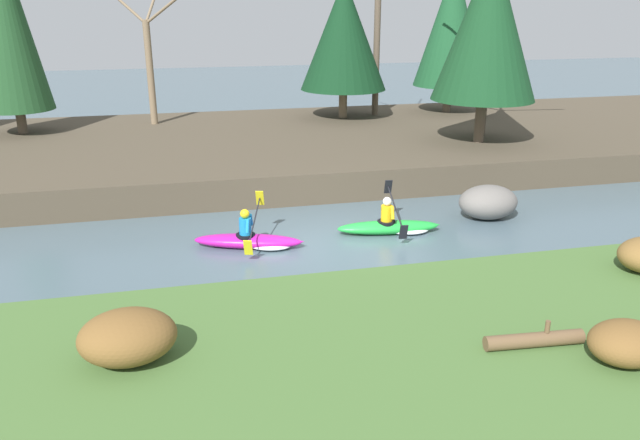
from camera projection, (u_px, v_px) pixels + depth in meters
ground_plane at (334, 244)px, 15.80m from camera, size 90.00×90.00×0.00m
riverbank_near at (429, 365)px, 9.98m from camera, size 44.00×6.36×0.65m
riverbank_far at (275, 147)px, 24.01m from camera, size 44.00×11.87×0.95m
conifer_tree_left at (4, 10)px, 22.62m from camera, size 2.63×2.63×8.14m
conifer_tree_mid_left at (344, 35)px, 26.23m from camera, size 3.67×3.67×5.79m
conifer_tree_centre at (488, 24)px, 21.36m from camera, size 3.65×3.65×6.69m
conifer_tree_mid_right at (452, 24)px, 27.47m from camera, size 3.18×3.18×6.54m
bare_tree_upstream at (150, 60)px, 25.20m from camera, size 3.06×3.02×5.50m
bare_tree_mid_upstream at (377, 30)px, 26.92m from camera, size 4.23×4.18×7.73m
bare_tree_mid_downstream at (489, 38)px, 22.78m from camera, size 4.13×4.08×7.55m
shrub_clump_nearest at (128, 337)px, 9.39m from camera, size 1.47×1.23×0.80m
shrub_clump_second at (627, 343)px, 9.37m from camera, size 1.19×1.00×0.65m
kayaker_lead at (392, 226)px, 16.46m from camera, size 2.79×2.07×1.20m
kayaker_middle at (252, 240)px, 15.50m from camera, size 2.76×2.03×1.20m
boulder_midstream at (488, 202)px, 17.51m from camera, size 1.68×1.32×0.95m
driftwood_log at (534, 340)px, 9.85m from camera, size 1.64×0.36×0.44m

